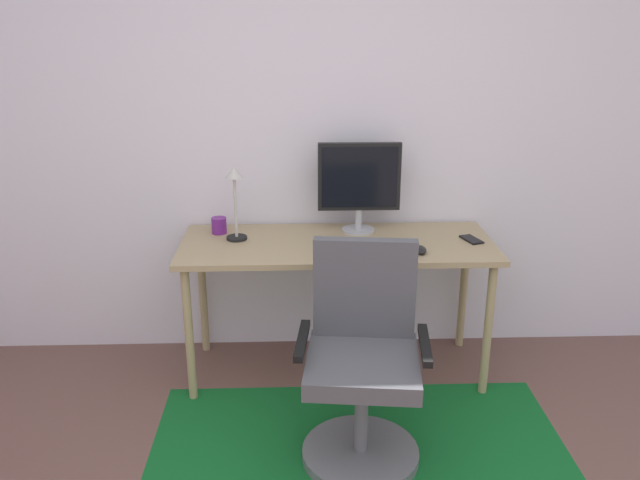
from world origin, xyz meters
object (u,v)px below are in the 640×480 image
desk (337,255)px  office_chair (362,372)px  cell_phone (471,239)px  keyboard (361,251)px  desk_lamp (235,192)px  computer_mouse (420,250)px  coffee_cup (219,225)px  monitor (359,181)px

desk → office_chair: 0.78m
desk → office_chair: office_chair is taller
cell_phone → office_chair: 1.04m
keyboard → office_chair: 0.67m
desk_lamp → office_chair: 1.17m
computer_mouse → office_chair: 0.74m
desk_lamp → coffee_cup: bearing=134.4°
coffee_cup → desk: bearing=-14.9°
computer_mouse → coffee_cup: size_ratio=1.19×
monitor → computer_mouse: (0.28, -0.36, -0.27)m
computer_mouse → keyboard: bearing=177.6°
keyboard → computer_mouse: 0.30m
monitor → coffee_cup: size_ratio=5.63×
desk → desk_lamp: 0.63m
computer_mouse → desk_lamp: bearing=165.6°
computer_mouse → monitor: bearing=128.3°
coffee_cup → desk_lamp: (0.10, -0.11, 0.22)m
desk_lamp → office_chair: size_ratio=0.41×
desk → computer_mouse: computer_mouse is taller
desk → keyboard: size_ratio=3.84×
keyboard → cell_phone: 0.62m
desk → cell_phone: size_ratio=11.79×
computer_mouse → cell_phone: size_ratio=0.74×
computer_mouse → desk_lamp: desk_lamp is taller
monitor → coffee_cup: bearing=-179.4°
monitor → coffee_cup: monitor is taller
keyboard → cell_phone: keyboard is taller
desk → monitor: 0.42m
coffee_cup → cell_phone: size_ratio=0.63×
monitor → desk_lamp: size_ratio=1.24×
desk → keyboard: 0.22m
cell_phone → desk_lamp: bearing=158.6°
keyboard → computer_mouse: (0.30, -0.01, 0.01)m
keyboard → computer_mouse: computer_mouse is taller
office_chair → computer_mouse: bearing=64.7°
coffee_cup → cell_phone: (1.35, -0.17, -0.04)m
desk → computer_mouse: 0.46m
office_chair → cell_phone: bearing=54.8°
desk → desk_lamp: size_ratio=4.15×
desk_lamp → office_chair: bearing=-52.6°
coffee_cup → cell_phone: 1.36m
computer_mouse → desk_lamp: 1.00m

